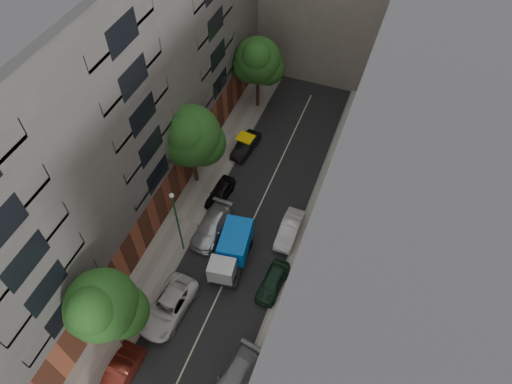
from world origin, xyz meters
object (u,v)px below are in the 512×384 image
at_px(car_left_2, 169,307).
at_px(tree_near, 103,308).
at_px(tarp_truck, 232,250).
at_px(car_right_1, 235,379).
at_px(car_left_1, 119,375).
at_px(tree_far, 258,62).
at_px(car_left_3, 211,226).
at_px(lamp_post, 177,217).
at_px(tree_mid, 190,138).
at_px(car_left_4, 220,193).
at_px(car_right_2, 273,282).
at_px(car_right_3, 289,230).
at_px(car_left_5, 246,146).
at_px(pedestrian, 327,233).

relative_size(car_left_2, tree_near, 0.61).
height_order(tarp_truck, car_right_1, tarp_truck).
bearing_deg(car_left_1, tree_far, 93.95).
height_order(car_left_3, lamp_post, lamp_post).
xyz_separation_m(tree_far, lamp_post, (0.54, -18.69, -1.06)).
xyz_separation_m(tarp_truck, tree_mid, (-6.13, 6.39, 4.16)).
relative_size(car_left_1, tree_mid, 0.53).
height_order(car_left_2, car_left_4, car_left_2).
relative_size(car_right_2, car_right_3, 0.93).
bearing_deg(car_left_1, car_left_2, 83.38).
xyz_separation_m(car_left_1, car_left_4, (0.00, 16.66, -0.07)).
bearing_deg(car_left_5, tree_mid, -110.52).
bearing_deg(tarp_truck, tree_near, -123.26).
height_order(tree_far, pedestrian, tree_far).
xyz_separation_m(car_left_4, car_right_3, (6.91, -1.63, 0.05)).
relative_size(car_left_2, lamp_post, 0.76).
relative_size(tarp_truck, lamp_post, 0.78).
bearing_deg(car_left_5, car_left_3, -78.61).
bearing_deg(tarp_truck, car_left_4, 114.05).
bearing_deg(lamp_post, pedestrian, 25.13).
height_order(car_right_3, tree_far, tree_far).
xyz_separation_m(car_left_1, car_right_2, (7.20, 10.05, -0.05)).
height_order(car_left_1, car_right_1, car_left_1).
bearing_deg(car_left_4, pedestrian, -3.32).
relative_size(car_right_3, tree_far, 0.53).
bearing_deg(car_right_3, tree_near, -120.61).
relative_size(car_left_3, car_left_5, 1.24).
distance_m(car_left_3, lamp_post, 4.65).
bearing_deg(car_right_1, car_left_1, -151.89).
bearing_deg(tree_far, lamp_post, -88.34).
bearing_deg(car_left_3, lamp_post, -118.36).
bearing_deg(lamp_post, tree_near, -92.04).
bearing_deg(car_right_3, car_left_1, -114.29).
height_order(car_right_1, tree_mid, tree_mid).
bearing_deg(tree_mid, tree_near, -83.40).
xyz_separation_m(car_right_2, car_right_3, (-0.29, 4.97, 0.02)).
bearing_deg(car_left_2, tarp_truck, 69.57).
bearing_deg(car_left_4, car_right_2, -39.43).
relative_size(car_left_2, pedestrian, 3.18).
relative_size(tarp_truck, car_right_3, 1.31).
bearing_deg(car_right_2, lamp_post, -179.27).
distance_m(tarp_truck, pedestrian, 7.83).
xyz_separation_m(tree_far, pedestrian, (11.06, -13.76, -4.50)).
xyz_separation_m(lamp_post, pedestrian, (10.52, 4.93, -3.44)).
relative_size(car_left_4, lamp_post, 0.54).
distance_m(car_right_1, car_right_2, 7.60).
relative_size(car_right_2, lamp_post, 0.56).
relative_size(car_left_5, lamp_post, 0.57).
xyz_separation_m(car_left_1, tree_near, (-0.90, 2.03, 5.40)).
bearing_deg(car_right_2, car_left_5, 124.18).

